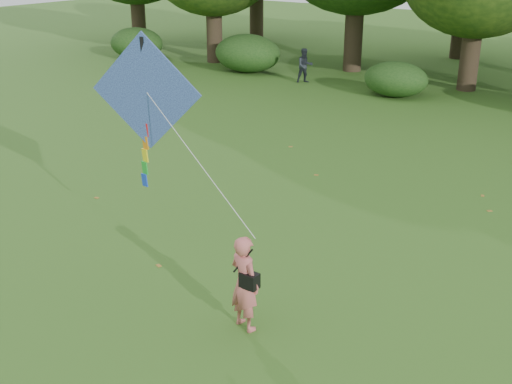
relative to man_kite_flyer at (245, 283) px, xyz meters
The scene contains 7 objects.
ground 1.27m from the man_kite_flyer, behind, with size 100.00×100.00×0.00m, color #265114.
man_kite_flyer is the anchor object (origin of this frame).
bystander_left 19.67m from the man_kite_flyer, 118.52° to the left, with size 0.74×0.58×1.53m, color #23282F.
crossbody_bag 0.16m from the man_kite_flyer, 14.61° to the right, with size 0.43×0.20×0.69m.
flying_kite 3.95m from the man_kite_flyer, 162.72° to the left, with size 4.18×1.29×3.01m.
shrub_band 17.70m from the man_kite_flyer, 95.42° to the left, with size 39.15×3.22×1.88m.
fallen_leaves 4.75m from the man_kite_flyer, 95.70° to the left, with size 11.21×14.24×0.01m.
Camera 1 is at (6.42, -7.38, 6.07)m, focal length 45.00 mm.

